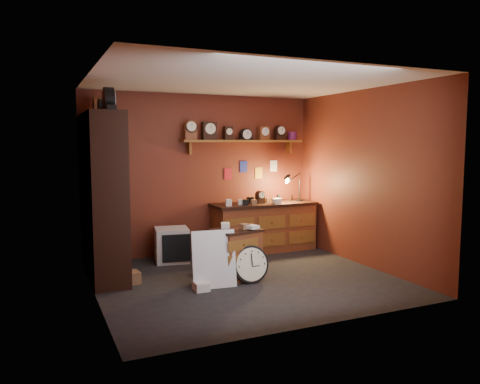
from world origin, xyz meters
name	(u,v)px	position (x,y,z in m)	size (l,w,h in m)	color
floor	(246,279)	(0.00, 0.00, 0.00)	(4.00, 4.00, 0.00)	black
room_shell	(246,155)	(0.04, 0.11, 1.72)	(4.02, 3.62, 2.71)	maroon
shelving_unit	(100,189)	(-1.79, 0.98, 1.25)	(0.47, 1.60, 2.58)	black
workbench	(264,224)	(1.03, 1.47, 0.47)	(1.84, 0.66, 1.36)	brown
low_cabinet	(236,251)	(-0.09, 0.12, 0.38)	(0.72, 0.65, 0.79)	brown
big_round_clock	(251,264)	(0.00, -0.15, 0.25)	(0.51, 0.17, 0.51)	black
white_panel	(214,287)	(-0.52, -0.14, 0.00)	(0.58, 0.03, 0.77)	silver
mini_fridge	(172,245)	(-0.66, 1.39, 0.27)	(0.59, 0.61, 0.54)	silver
floor_box_a	(129,278)	(-1.52, 0.46, 0.08)	(0.26, 0.22, 0.16)	brown
floor_box_b	(201,286)	(-0.73, -0.20, 0.05)	(0.18, 0.22, 0.11)	white
floor_box_c	(214,264)	(-0.24, 0.61, 0.09)	(0.25, 0.21, 0.19)	brown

